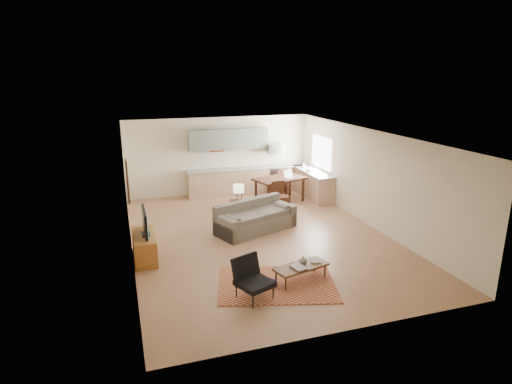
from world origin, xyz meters
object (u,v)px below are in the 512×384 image
object	(u,v)px
sofa	(256,217)
dining_table	(280,190)
tv_credenza	(144,247)
coffee_table	(301,273)
armchair	(255,279)
console_table	(239,211)

from	to	relation	value
sofa	dining_table	bearing A→B (deg)	34.39
sofa	tv_credenza	distance (m)	3.16
coffee_table	armchair	xyz separation A→B (m)	(-1.13, -0.38, 0.23)
armchair	tv_credenza	size ratio (longest dim) A/B	0.62
coffee_table	dining_table	world-z (taller)	dining_table
armchair	console_table	bearing A→B (deg)	56.09
armchair	dining_table	world-z (taller)	dining_table
console_table	armchair	bearing A→B (deg)	-77.47
coffee_table	tv_credenza	distance (m)	3.70
sofa	dining_table	size ratio (longest dim) A/B	1.41
coffee_table	dining_table	xyz separation A→B (m)	(1.58, 5.35, 0.24)
sofa	dining_table	world-z (taller)	dining_table
console_table	tv_credenza	bearing A→B (deg)	-123.13
sofa	armchair	world-z (taller)	sofa
coffee_table	tv_credenza	bearing A→B (deg)	129.92
sofa	tv_credenza	bearing A→B (deg)	175.87
sofa	console_table	size ratio (longest dim) A/B	3.71
armchair	console_table	size ratio (longest dim) A/B	1.28
tv_credenza	console_table	size ratio (longest dim) A/B	2.06
sofa	coffee_table	size ratio (longest dim) A/B	1.99
coffee_table	armchair	world-z (taller)	armchair
coffee_table	armchair	size ratio (longest dim) A/B	1.45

